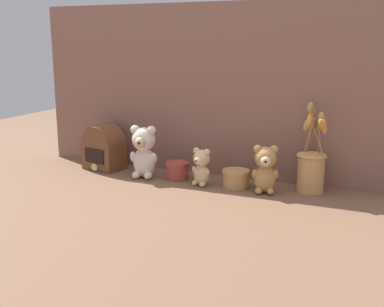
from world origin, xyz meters
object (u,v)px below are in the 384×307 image
vintage_radio (104,149)px  teddy_bear_medium (265,168)px  teddy_bear_large (144,151)px  teddy_bear_small (201,166)px  flower_vase (311,166)px  decorative_tin_short (236,179)px  decorative_tin_tall (177,170)px

vintage_radio → teddy_bear_medium: bearing=-4.4°
teddy_bear_large → teddy_bear_medium: (0.54, -0.00, -0.02)m
teddy_bear_small → vintage_radio: size_ratio=0.76×
flower_vase → decorative_tin_short: 0.30m
teddy_bear_small → decorative_tin_tall: bearing=160.9°
teddy_bear_medium → vintage_radio: 0.78m
flower_vase → teddy_bear_large: bearing=-173.3°
teddy_bear_large → decorative_tin_short: 0.42m
teddy_bear_medium → flower_vase: bearing=28.3°
teddy_bear_medium → decorative_tin_tall: teddy_bear_medium is taller
teddy_bear_large → teddy_bear_medium: bearing=-0.4°
teddy_bear_small → decorative_tin_tall: (-0.13, 0.05, -0.04)m
vintage_radio → teddy_bear_large: bearing=-13.0°
teddy_bear_medium → flower_vase: flower_vase is taller
flower_vase → teddy_bear_medium: bearing=-151.7°
decorative_tin_tall → decorative_tin_short: bearing=-3.1°
teddy_bear_large → decorative_tin_tall: teddy_bear_large is taller
flower_vase → teddy_bear_small: bearing=-167.8°
flower_vase → decorative_tin_tall: 0.56m
teddy_bear_large → decorative_tin_short: size_ratio=2.04×
teddy_bear_large → vintage_radio: size_ratio=1.12×
teddy_bear_medium → vintage_radio: bearing=175.6°
teddy_bear_medium → decorative_tin_tall: 0.40m
teddy_bear_medium → decorative_tin_short: (-0.13, 0.02, -0.06)m
flower_vase → vintage_radio: flower_vase is taller
decorative_tin_tall → teddy_bear_medium: bearing=-5.6°
teddy_bear_large → flower_vase: 0.71m
teddy_bear_small → decorative_tin_tall: teddy_bear_small is taller
teddy_bear_medium → flower_vase: (0.16, 0.09, 0.00)m
teddy_bear_large → decorative_tin_short: teddy_bear_large is taller
flower_vase → decorative_tin_tall: size_ratio=3.50×
teddy_bear_large → flower_vase: (0.70, 0.08, -0.01)m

